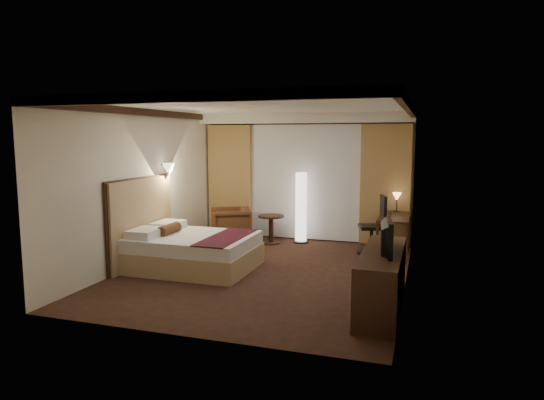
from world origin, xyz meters
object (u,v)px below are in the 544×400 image
(floor_lamp, at_px, (301,208))
(dresser, at_px, (382,280))
(armchair, at_px, (231,224))
(office_chair, at_px, (372,225))
(desk, at_px, (394,235))
(bed, at_px, (194,252))
(side_table, at_px, (271,229))
(television, at_px, (381,227))

(floor_lamp, bearing_deg, dresser, -60.51)
(armchair, xyz_separation_m, office_chair, (2.92, -0.05, 0.15))
(floor_lamp, height_order, desk, floor_lamp)
(bed, distance_m, side_table, 2.34)
(television, bearing_deg, side_table, 32.00)
(bed, height_order, television, television)
(bed, height_order, side_table, side_table)
(armchair, bearing_deg, floor_lamp, 83.81)
(dresser, bearing_deg, desk, 90.95)
(bed, height_order, dresser, dresser)
(floor_lamp, bearing_deg, armchair, -160.02)
(bed, relative_size, television, 1.87)
(bed, relative_size, dresser, 1.00)
(floor_lamp, relative_size, television, 1.41)
(office_chair, height_order, television, television)
(desk, distance_m, office_chair, 0.46)
(desk, height_order, television, television)
(dresser, bearing_deg, armchair, 138.27)
(armchair, relative_size, television, 0.77)
(bed, bearing_deg, office_chair, 35.63)
(bed, xyz_separation_m, armchair, (-0.18, 2.02, 0.12))
(office_chair, bearing_deg, desk, -9.70)
(bed, distance_m, desk, 3.74)
(bed, xyz_separation_m, desk, (3.15, 2.01, 0.09))
(floor_lamp, bearing_deg, side_table, -154.39)
(armchair, distance_m, office_chair, 2.92)
(armchair, distance_m, side_table, 0.86)
(side_table, xyz_separation_m, desk, (2.51, -0.24, 0.08))
(armchair, bearing_deg, desk, 63.76)
(floor_lamp, relative_size, desk, 1.13)
(office_chair, xyz_separation_m, television, (0.43, -2.96, 0.51))
(television, bearing_deg, armchair, 42.07)
(office_chair, bearing_deg, television, -98.29)
(office_chair, relative_size, dresser, 0.57)
(side_table, distance_m, floor_lamp, 0.78)
(desk, xyz_separation_m, office_chair, (-0.41, -0.05, 0.19))
(television, bearing_deg, floor_lamp, 23.17)
(side_table, relative_size, television, 0.56)
(desk, distance_m, dresser, 3.01)
(side_table, relative_size, office_chair, 0.53)
(bed, height_order, armchair, armchair)
(armchair, distance_m, floor_lamp, 1.52)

